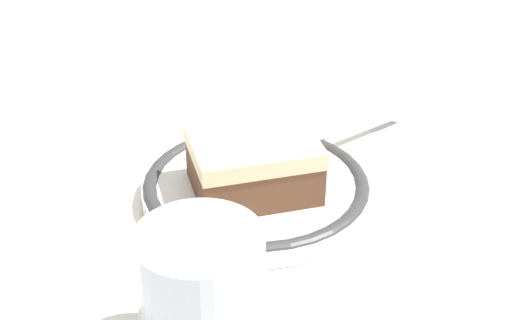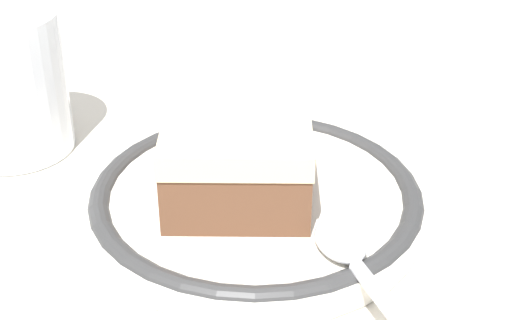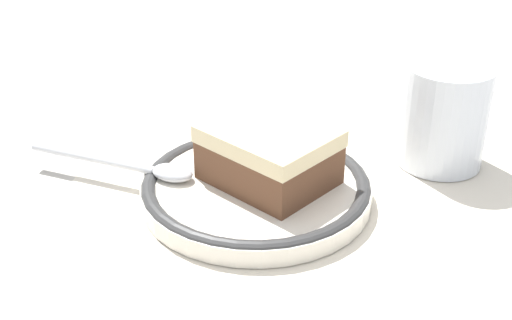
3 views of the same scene
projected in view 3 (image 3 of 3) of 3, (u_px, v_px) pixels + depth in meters
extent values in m
plane|color=#B7B2A8|center=(288.00, 221.00, 0.53)|extent=(2.40, 2.40, 0.00)
cube|color=beige|center=(288.00, 220.00, 0.53)|extent=(0.52, 0.37, 0.00)
cylinder|color=silver|center=(256.00, 190.00, 0.55)|extent=(0.18, 0.18, 0.01)
torus|color=#333333|center=(256.00, 186.00, 0.54)|extent=(0.18, 0.18, 0.01)
cube|color=brown|center=(269.00, 162.00, 0.54)|extent=(0.11, 0.12, 0.03)
cube|color=beige|center=(269.00, 136.00, 0.53)|extent=(0.11, 0.12, 0.01)
ellipsoid|color=silver|center=(173.00, 173.00, 0.55)|extent=(0.03, 0.04, 0.01)
cylinder|color=silver|center=(92.00, 158.00, 0.57)|extent=(0.03, 0.11, 0.01)
cylinder|color=silver|center=(444.00, 115.00, 0.58)|extent=(0.07, 0.07, 0.09)
cylinder|color=#B7722D|center=(441.00, 136.00, 0.59)|extent=(0.06, 0.06, 0.05)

